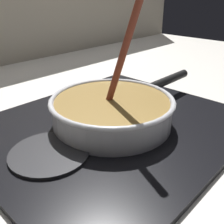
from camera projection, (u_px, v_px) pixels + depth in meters
ground at (153, 152)px, 0.53m from camera, size 2.40×1.60×0.04m
hob_plate at (112, 126)px, 0.58m from camera, size 0.56×0.48×0.01m
burner_ring at (112, 122)px, 0.57m from camera, size 0.17×0.17×0.01m
spare_burner at (49, 153)px, 0.47m from camera, size 0.14×0.14×0.01m
cooking_pan at (113, 109)px, 0.56m from camera, size 0.44×0.27×0.31m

